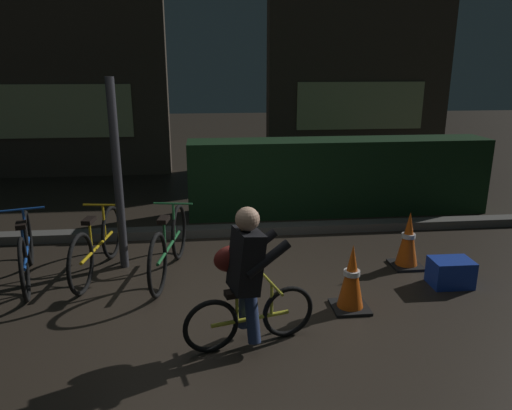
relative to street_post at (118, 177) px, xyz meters
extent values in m
plane|color=#2D261E|center=(1.33, -1.20, -1.11)|extent=(40.00, 40.00, 0.00)
cube|color=#56544F|center=(1.33, 1.00, -1.05)|extent=(12.00, 0.24, 0.12)
cube|color=black|center=(3.13, 1.90, -0.51)|extent=(4.80, 0.70, 1.20)
cube|color=#42382D|center=(-2.22, 5.30, 1.32)|extent=(4.90, 0.50, 4.86)
cube|color=#BFCC8C|center=(-2.22, 5.03, 0.29)|extent=(3.43, 0.04, 1.10)
cube|color=#42382D|center=(4.69, 6.00, 1.49)|extent=(4.36, 0.50, 5.19)
cube|color=#BFCC8C|center=(4.69, 5.73, 0.29)|extent=(3.05, 0.04, 1.10)
cylinder|color=#2D2D33|center=(0.00, 0.00, 0.00)|extent=(0.10, 0.10, 2.22)
torus|color=black|center=(-1.14, 0.20, -0.77)|extent=(0.23, 0.66, 0.67)
torus|color=black|center=(-0.86, -0.76, -0.77)|extent=(0.23, 0.66, 0.67)
cylinder|color=#19479E|center=(-1.00, -0.28, -0.77)|extent=(0.32, 0.97, 0.04)
cylinder|color=#19479E|center=(-0.95, -0.45, -0.58)|extent=(0.03, 0.03, 0.38)
cube|color=black|center=(-0.95, -0.45, -0.40)|extent=(0.15, 0.22, 0.05)
cylinder|color=#19479E|center=(-1.08, -0.01, -0.56)|extent=(0.03, 0.03, 0.42)
cylinder|color=#19479E|center=(-1.08, -0.01, -0.35)|extent=(0.45, 0.15, 0.02)
torus|color=black|center=(-0.19, 0.32, -0.78)|extent=(0.14, 0.66, 0.66)
torus|color=black|center=(-0.33, -0.66, -0.78)|extent=(0.14, 0.66, 0.66)
cylinder|color=gold|center=(-0.26, -0.17, -0.78)|extent=(0.18, 0.99, 0.04)
cylinder|color=gold|center=(-0.28, -0.35, -0.59)|extent=(0.03, 0.03, 0.37)
cube|color=black|center=(-0.28, -0.35, -0.40)|extent=(0.13, 0.21, 0.05)
cylinder|color=gold|center=(-0.22, 0.10, -0.57)|extent=(0.03, 0.03, 0.42)
cylinder|color=gold|center=(-0.22, 0.10, -0.36)|extent=(0.46, 0.09, 0.02)
torus|color=black|center=(0.65, 0.21, -0.77)|extent=(0.16, 0.68, 0.68)
torus|color=black|center=(0.48, -0.80, -0.77)|extent=(0.16, 0.68, 0.68)
cylinder|color=#236B38|center=(0.56, -0.29, -0.77)|extent=(0.21, 1.02, 0.04)
cylinder|color=#236B38|center=(0.53, -0.47, -0.57)|extent=(0.03, 0.03, 0.38)
cube|color=black|center=(0.53, -0.47, -0.38)|extent=(0.13, 0.21, 0.05)
cylinder|color=#236B38|center=(0.61, -0.02, -0.55)|extent=(0.03, 0.03, 0.43)
cylinder|color=#236B38|center=(0.61, -0.02, -0.33)|extent=(0.46, 0.10, 0.02)
cube|color=black|center=(2.40, -1.30, -1.09)|extent=(0.36, 0.36, 0.03)
cone|color=#EA560F|center=(2.40, -1.30, -0.75)|extent=(0.26, 0.26, 0.65)
cylinder|color=white|center=(2.40, -1.30, -0.72)|extent=(0.16, 0.16, 0.05)
cube|color=black|center=(3.38, -0.35, -1.09)|extent=(0.36, 0.36, 0.03)
cone|color=#EA560F|center=(3.38, -0.35, -0.75)|extent=(0.26, 0.26, 0.66)
cylinder|color=white|center=(3.38, -0.35, -0.72)|extent=(0.16, 0.16, 0.05)
cube|color=#193DB7|center=(3.65, -0.90, -0.96)|extent=(0.45, 0.33, 0.30)
torus|color=black|center=(1.69, -1.73, -0.87)|extent=(0.48, 0.16, 0.48)
torus|color=black|center=(1.01, -1.91, -0.87)|extent=(0.48, 0.16, 0.48)
cylinder|color=gold|center=(1.35, -1.82, -0.87)|extent=(0.69, 0.21, 0.04)
cylinder|color=gold|center=(1.23, -1.85, -0.73)|extent=(0.03, 0.03, 0.26)
cube|color=black|center=(1.23, -1.85, -0.60)|extent=(0.22, 0.15, 0.05)
cylinder|color=gold|center=(1.54, -1.77, -0.72)|extent=(0.03, 0.03, 0.30)
cylinder|color=gold|center=(1.54, -1.77, -0.57)|extent=(0.14, 0.45, 0.02)
cylinder|color=navy|center=(1.31, -1.73, -0.81)|extent=(0.16, 0.23, 0.42)
cylinder|color=navy|center=(1.36, -1.92, -0.81)|extent=(0.16, 0.23, 0.42)
cube|color=black|center=(1.31, -1.83, -0.32)|extent=(0.33, 0.38, 0.54)
sphere|color=tan|center=(1.33, -1.83, 0.04)|extent=(0.20, 0.20, 0.20)
cylinder|color=black|center=(1.41, -1.66, -0.27)|extent=(0.40, 0.18, 0.29)
cylinder|color=black|center=(1.48, -1.93, -0.27)|extent=(0.40, 0.18, 0.29)
ellipsoid|color=maroon|center=(1.21, -1.65, -0.37)|extent=(0.35, 0.24, 0.24)
camera|label=1|loc=(1.01, -5.49, 1.24)|focal=33.70mm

